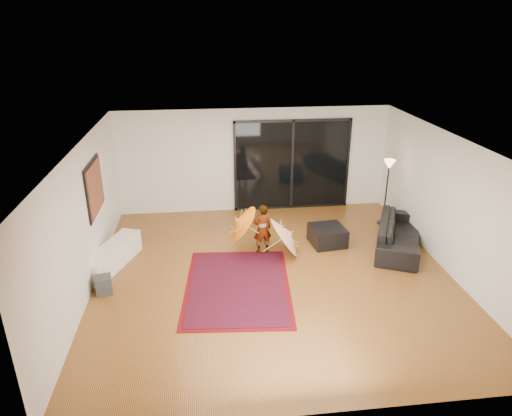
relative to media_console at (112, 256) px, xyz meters
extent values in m
plane|color=#986329|center=(3.25, -0.75, -0.23)|extent=(7.00, 7.00, 0.00)
plane|color=white|center=(3.25, -0.75, 2.47)|extent=(7.00, 7.00, 0.00)
plane|color=silver|center=(3.25, 2.75, 1.12)|extent=(7.00, 0.00, 7.00)
plane|color=silver|center=(3.25, -4.25, 1.12)|extent=(7.00, 0.00, 7.00)
plane|color=silver|center=(-0.25, -0.75, 1.12)|extent=(0.00, 7.00, 7.00)
plane|color=silver|center=(6.75, -0.75, 1.12)|extent=(0.00, 7.00, 7.00)
cube|color=black|center=(4.25, 2.72, 0.97)|extent=(3.00, 0.04, 2.40)
cube|color=black|center=(4.25, 2.70, 2.14)|extent=(3.06, 0.06, 0.06)
cube|color=black|center=(4.25, 2.70, -0.20)|extent=(3.06, 0.06, 0.06)
cube|color=black|center=(4.25, 2.70, 0.97)|extent=(0.06, 0.06, 2.40)
cube|color=black|center=(-0.23, 0.25, 1.42)|extent=(0.02, 1.28, 1.08)
cube|color=#235522|center=(-0.21, 0.25, 1.42)|extent=(0.03, 1.18, 0.98)
cube|color=white|center=(0.00, 0.00, 0.00)|extent=(1.01, 1.73, 0.47)
cube|color=#424244|center=(0.00, -0.99, -0.07)|extent=(0.34, 0.34, 0.33)
cube|color=#5D070D|center=(2.49, -1.08, -0.23)|extent=(2.22, 2.93, 0.01)
cube|color=#63090A|center=(2.49, -1.08, -0.22)|extent=(2.04, 2.75, 0.02)
imported|color=black|center=(6.20, 0.13, 0.09)|extent=(1.74, 2.40, 0.65)
cube|color=black|center=(4.66, 0.48, -0.03)|extent=(0.81, 0.81, 0.42)
cylinder|color=black|center=(6.35, 1.42, -0.22)|extent=(0.28, 0.28, 0.03)
cylinder|color=black|center=(6.35, 1.42, 0.52)|extent=(0.04, 0.04, 1.52)
cone|color=#FFD899|center=(6.35, 1.42, 1.30)|extent=(0.28, 0.28, 0.22)
imported|color=#999999|center=(3.15, 0.27, 0.32)|extent=(0.45, 0.34, 1.11)
cone|color=orange|center=(2.60, 0.22, 0.50)|extent=(0.64, 0.86, 0.79)
cylinder|color=tan|center=(2.60, 0.22, 0.17)|extent=(0.42, 0.02, 0.31)
cylinder|color=tan|center=(2.60, 0.22, 0.61)|extent=(0.05, 0.02, 0.05)
cone|color=white|center=(3.75, 0.12, 0.27)|extent=(0.72, 0.98, 0.91)
cylinder|color=tan|center=(3.75, 0.12, -0.10)|extent=(0.46, 0.02, 0.34)
cylinder|color=tan|center=(3.75, 0.12, 0.39)|extent=(0.05, 0.02, 0.05)
camera|label=1|loc=(1.96, -8.56, 4.51)|focal=32.00mm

